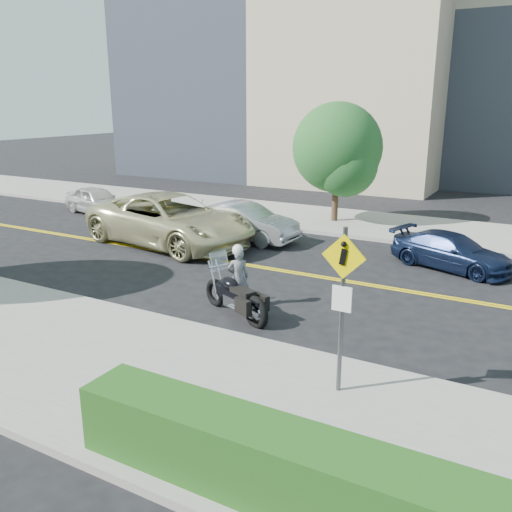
{
  "coord_description": "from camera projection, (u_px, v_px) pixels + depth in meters",
  "views": [
    {
      "loc": [
        7.13,
        -14.6,
        5.14
      ],
      "look_at": [
        0.45,
        -2.59,
        1.2
      ],
      "focal_mm": 38.0,
      "sensor_mm": 36.0,
      "label": 1
    }
  ],
  "objects": [
    {
      "name": "motorcyclist",
      "position": [
        238.0,
        276.0,
        13.86
      ],
      "size": [
        0.68,
        0.66,
        1.67
      ],
      "rotation": [
        0.0,
        0.0,
        3.86
      ],
      "color": "#A1A1A5",
      "rests_on": "ground"
    },
    {
      "name": "ground_plane",
      "position": [
        284.0,
        271.0,
        17.02
      ],
      "size": [
        120.0,
        120.0,
        0.0
      ],
      "primitive_type": "plane",
      "color": "black",
      "rests_on": "ground"
    },
    {
      "name": "sidewalk_far",
      "position": [
        361.0,
        223.0,
        23.3
      ],
      "size": [
        60.0,
        5.0,
        0.15
      ],
      "primitive_type": "cube",
      "color": "#9E9B91",
      "rests_on": "ground_plane"
    },
    {
      "name": "parked_car_silver",
      "position": [
        244.0,
        222.0,
        20.62
      ],
      "size": [
        4.39,
        1.74,
        1.42
      ],
      "primitive_type": "imported",
      "rotation": [
        0.0,
        0.0,
        1.52
      ],
      "color": "#A5A7AD",
      "rests_on": "ground"
    },
    {
      "name": "sidewalk_near",
      "position": [
        116.0,
        367.0,
        10.69
      ],
      "size": [
        60.0,
        5.0,
        0.15
      ],
      "primitive_type": "cube",
      "color": "#9E9B91",
      "rests_on": "ground_plane"
    },
    {
      "name": "pedestrian_sign",
      "position": [
        342.0,
        295.0,
        9.21
      ],
      "size": [
        0.78,
        0.08,
        3.0
      ],
      "color": "#4C4C51",
      "rests_on": "sidewalk_near"
    },
    {
      "name": "suv",
      "position": [
        170.0,
        220.0,
        19.91
      ],
      "size": [
        7.13,
        4.08,
        1.87
      ],
      "primitive_type": "imported",
      "rotation": [
        0.0,
        0.0,
        1.42
      ],
      "color": "beige",
      "rests_on": "ground"
    },
    {
      "name": "parked_car_white",
      "position": [
        97.0,
        200.0,
        25.5
      ],
      "size": [
        3.99,
        2.35,
        1.28
      ],
      "primitive_type": "imported",
      "rotation": [
        0.0,
        0.0,
        1.33
      ],
      "color": "silver",
      "rests_on": "ground"
    },
    {
      "name": "parked_car_blue",
      "position": [
        452.0,
        251.0,
        17.13
      ],
      "size": [
        4.18,
        2.72,
        1.13
      ],
      "primitive_type": "imported",
      "rotation": [
        0.0,
        0.0,
        1.25
      ],
      "color": "#162344",
      "rests_on": "ground"
    },
    {
      "name": "hedge",
      "position": [
        394.0,
        507.0,
        6.22
      ],
      "size": [
        9.0,
        0.9,
        1.0
      ],
      "primitive_type": "cube",
      "color": "#235619",
      "rests_on": "sidewalk_near"
    },
    {
      "name": "motorcycle",
      "position": [
        235.0,
        287.0,
        13.29
      ],
      "size": [
        2.52,
        1.65,
        1.48
      ],
      "primitive_type": null,
      "rotation": [
        0.0,
        0.0,
        -0.41
      ],
      "color": "black",
      "rests_on": "ground"
    },
    {
      "name": "tree_far_a",
      "position": [
        337.0,
        148.0,
        22.7
      ],
      "size": [
        3.77,
        3.77,
        5.15
      ],
      "rotation": [
        0.0,
        0.0,
        -0.19
      ],
      "color": "#382619",
      "rests_on": "ground"
    }
  ]
}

